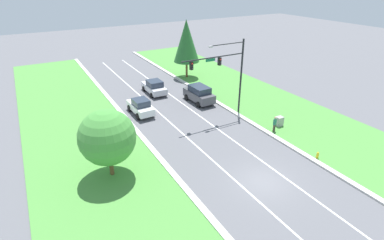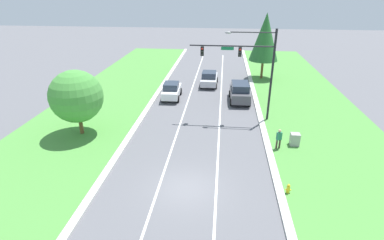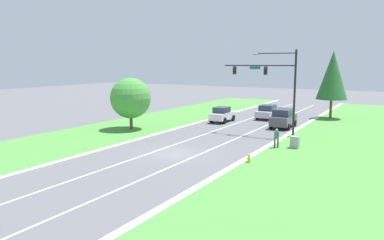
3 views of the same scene
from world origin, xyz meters
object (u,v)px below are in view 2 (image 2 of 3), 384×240
object	(u,v)px
silver_sedan	(209,78)
conifer_near_right_tree	(265,37)
white_sedan	(172,90)
graphite_suv	(240,92)
pedestrian	(279,138)
traffic_signal_mast	(250,62)
oak_near_left_tree	(76,96)
fire_hydrant	(288,189)
utility_cabinet	(295,140)

from	to	relation	value
silver_sedan	conifer_near_right_tree	distance (m)	9.19
white_sedan	graphite_suv	distance (m)	7.55
pedestrian	conifer_near_right_tree	bearing A→B (deg)	-114.64
traffic_signal_mast	oak_near_left_tree	size ratio (longest dim) A/B	1.50
fire_hydrant	graphite_suv	bearing A→B (deg)	98.14
graphite_suv	oak_near_left_tree	size ratio (longest dim) A/B	0.83
utility_cabinet	conifer_near_right_tree	world-z (taller)	conifer_near_right_tree
traffic_signal_mast	conifer_near_right_tree	distance (m)	14.45
graphite_suv	conifer_near_right_tree	bearing A→B (deg)	68.37
pedestrian	silver_sedan	bearing A→B (deg)	-91.25
pedestrian	utility_cabinet	bearing A→B (deg)	-175.47
silver_sedan	oak_near_left_tree	distance (m)	18.24
silver_sedan	graphite_suv	xyz separation A→B (m)	(3.62, -5.51, 0.18)
graphite_suv	white_sedan	bearing A→B (deg)	176.55
silver_sedan	pedestrian	xyz separation A→B (m)	(6.15, -15.98, 0.04)
graphite_suv	conifer_near_right_tree	world-z (taller)	conifer_near_right_tree
fire_hydrant	oak_near_left_tree	world-z (taller)	oak_near_left_tree
silver_sedan	fire_hydrant	size ratio (longest dim) A/B	6.59
utility_cabinet	oak_near_left_tree	xyz separation A→B (m)	(-17.56, 0.26, 2.86)
traffic_signal_mast	pedestrian	world-z (taller)	traffic_signal_mast
white_sedan	utility_cabinet	xyz separation A→B (m)	(11.45, -9.98, -0.39)
graphite_suv	conifer_near_right_tree	size ratio (longest dim) A/B	0.53
traffic_signal_mast	fire_hydrant	distance (m)	12.44
white_sedan	silver_sedan	size ratio (longest dim) A/B	0.93
pedestrian	graphite_suv	bearing A→B (deg)	-98.70
conifer_near_right_tree	oak_near_left_tree	world-z (taller)	conifer_near_right_tree
white_sedan	graphite_suv	xyz separation A→B (m)	(7.55, -0.21, 0.15)
graphite_suv	conifer_near_right_tree	distance (m)	10.85
fire_hydrant	conifer_near_right_tree	size ratio (longest dim) A/B	0.08
white_sedan	fire_hydrant	world-z (taller)	white_sedan
fire_hydrant	oak_near_left_tree	bearing A→B (deg)	157.88
utility_cabinet	conifer_near_right_tree	size ratio (longest dim) A/B	0.12
white_sedan	silver_sedan	distance (m)	6.61
silver_sedan	graphite_suv	distance (m)	6.60
pedestrian	conifer_near_right_tree	size ratio (longest dim) A/B	0.20
pedestrian	conifer_near_right_tree	distance (m)	20.31
fire_hydrant	oak_near_left_tree	xyz separation A→B (m)	(-15.94, 6.48, 3.04)
silver_sedan	graphite_suv	size ratio (longest dim) A/B	1.00
conifer_near_right_tree	utility_cabinet	bearing A→B (deg)	-88.31
traffic_signal_mast	fire_hydrant	xyz separation A→B (m)	(1.93, -11.15, -5.17)
pedestrian	oak_near_left_tree	distance (m)	16.40
traffic_signal_mast	utility_cabinet	xyz separation A→B (m)	(3.54, -4.93, -4.98)
fire_hydrant	conifer_near_right_tree	bearing A→B (deg)	87.62
silver_sedan	conifer_near_right_tree	world-z (taller)	conifer_near_right_tree
traffic_signal_mast	utility_cabinet	distance (m)	7.85
fire_hydrant	oak_near_left_tree	size ratio (longest dim) A/B	0.13
fire_hydrant	silver_sedan	bearing A→B (deg)	105.36
pedestrian	fire_hydrant	distance (m)	5.56
pedestrian	fire_hydrant	bearing A→B (deg)	65.16
graphite_suv	fire_hydrant	size ratio (longest dim) A/B	6.56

